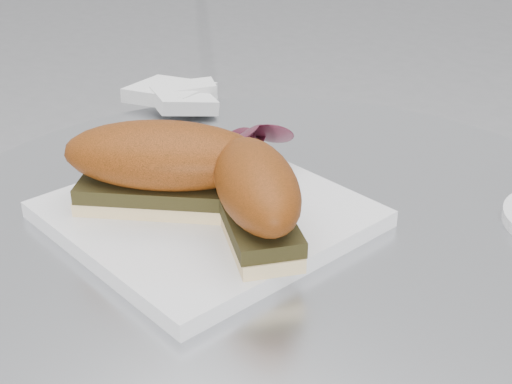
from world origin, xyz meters
TOP-DOWN VIEW (x-y plane):
  - plate at (-0.06, -0.03)m, footprint 0.30×0.30m
  - sandwich_left at (-0.09, -0.05)m, footprint 0.20×0.16m
  - sandwich_right at (0.01, -0.05)m, footprint 0.15×0.15m
  - salad at (-0.09, 0.04)m, footprint 0.11×0.11m
  - napkin at (-0.28, 0.19)m, footprint 0.14×0.14m

SIDE VIEW (x-z plane):
  - plate at x=-0.06m, z-range 0.73..0.75m
  - napkin at x=-0.28m, z-range 0.73..0.75m
  - salad at x=-0.09m, z-range 0.75..0.80m
  - sandwich_left at x=-0.09m, z-range 0.75..0.83m
  - sandwich_right at x=0.01m, z-range 0.75..0.83m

